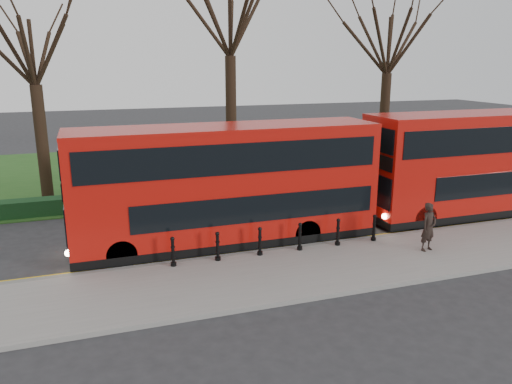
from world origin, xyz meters
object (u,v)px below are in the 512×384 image
object	(u,v)px
bus_lead	(227,186)
pedestrian	(429,227)
bus_rear	(488,164)
bollard_row	(280,239)

from	to	relation	value
bus_lead	pedestrian	size ratio (longest dim) A/B	6.42
bus_rear	pedestrian	distance (m)	6.86
bollard_row	pedestrian	world-z (taller)	pedestrian
bollard_row	pedestrian	size ratio (longest dim) A/B	4.41
bus_lead	pedestrian	xyz separation A→B (m)	(6.72, -3.37, -1.27)
bollard_row	pedestrian	bearing A→B (deg)	-16.37
bollard_row	bus_rear	world-z (taller)	bus_rear
bus_rear	pedestrian	xyz separation A→B (m)	(-5.75, -3.50, -1.32)
bus_rear	pedestrian	size ratio (longest dim) A/B	6.55
bus_rear	bus_lead	bearing A→B (deg)	-179.41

